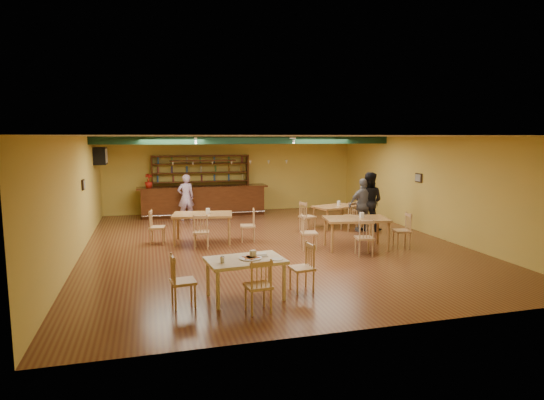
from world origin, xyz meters
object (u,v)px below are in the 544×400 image
object	(u,v)px
dining_table_a	(203,228)
dining_table_b	(335,216)
dining_table_d	(356,233)
patron_bar	(186,197)
near_table	(245,279)
patron_right_a	(369,201)
bar_counter	(203,201)

from	to	relation	value
dining_table_a	dining_table_b	distance (m)	4.66
dining_table_d	patron_bar	world-z (taller)	patron_bar
dining_table_b	near_table	size ratio (longest dim) A/B	1.01
near_table	patron_right_a	size ratio (longest dim) A/B	0.75
patron_right_a	bar_counter	bearing A→B (deg)	1.18
bar_counter	patron_right_a	bearing A→B (deg)	-41.09
bar_counter	near_table	xyz separation A→B (m)	(-0.31, -9.29, -0.19)
patron_bar	patron_right_a	distance (m)	6.43
dining_table_b	dining_table_d	distance (m)	2.99
bar_counter	dining_table_b	bearing A→B (deg)	-40.24
patron_bar	patron_right_a	world-z (taller)	patron_right_a
dining_table_a	dining_table_b	bearing A→B (deg)	24.01
dining_table_a	dining_table_d	size ratio (longest dim) A/B	1.00
bar_counter	dining_table_a	bearing A→B (deg)	-96.86
near_table	patron_bar	distance (m)	8.49
near_table	patron_bar	xyz separation A→B (m)	(-0.40, 8.47, 0.46)
bar_counter	dining_table_a	distance (m)	4.53
dining_table_a	near_table	xyz separation A→B (m)	(0.23, -4.80, -0.04)
bar_counter	near_table	world-z (taller)	bar_counter
near_table	bar_counter	bearing A→B (deg)	81.94
near_table	patron_bar	size ratio (longest dim) A/B	0.84
patron_right_a	dining_table_d	bearing A→B (deg)	98.16
dining_table_a	near_table	size ratio (longest dim) A/B	1.18
dining_table_d	patron_right_a	size ratio (longest dim) A/B	0.88
patron_bar	bar_counter	bearing A→B (deg)	-143.58
patron_bar	patron_right_a	bearing A→B (deg)	136.01
dining_table_d	patron_bar	bearing A→B (deg)	135.84
bar_counter	dining_table_b	size ratio (longest dim) A/B	3.44
dining_table_b	patron_bar	world-z (taller)	patron_bar
near_table	dining_table_a	bearing A→B (deg)	86.59
dining_table_d	patron_bar	size ratio (longest dim) A/B	1.00
dining_table_b	patron_right_a	xyz separation A→B (m)	(0.80, -0.80, 0.58)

